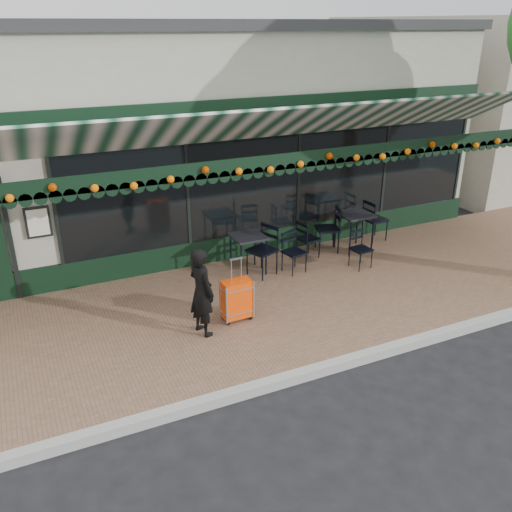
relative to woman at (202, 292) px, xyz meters
name	(u,v)px	position (x,y,z in m)	size (l,w,h in m)	color
ground	(343,364)	(1.65, -1.48, -0.86)	(80.00, 80.00, 0.00)	black
sidewalk	(281,301)	(1.65, 0.52, -0.79)	(18.00, 4.00, 0.15)	brown
curb	(346,362)	(1.65, -1.56, -0.79)	(18.00, 0.16, 0.15)	#9E9E99
restaurant_building	(175,125)	(1.65, 6.36, 1.41)	(12.00, 9.60, 4.50)	#9C9387
woman	(202,292)	(0.00, 0.00, 0.00)	(0.52, 0.34, 1.43)	black
suitcase	(237,300)	(0.64, 0.14, -0.35)	(0.49, 0.28, 1.09)	#FF4408
cafe_table_a	(355,217)	(4.06, 1.83, 0.02)	(0.67, 0.67, 0.82)	black
cafe_table_b	(248,239)	(1.57, 1.75, -0.03)	(0.62, 0.62, 0.76)	black
chair_a_left	(327,229)	(3.53, 2.03, -0.23)	(0.49, 0.49, 0.97)	black
chair_a_right	(375,220)	(4.84, 2.13, -0.25)	(0.46, 0.46, 0.93)	black
chair_a_front	(361,250)	(3.68, 1.01, -0.34)	(0.38, 0.38, 0.75)	black
chair_b_left	(262,251)	(1.76, 1.53, -0.22)	(0.49, 0.49, 0.99)	black
chair_b_right	(308,239)	(2.98, 1.88, -0.31)	(0.40, 0.40, 0.80)	black
chair_b_front	(294,253)	(2.38, 1.39, -0.31)	(0.40, 0.40, 0.80)	black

